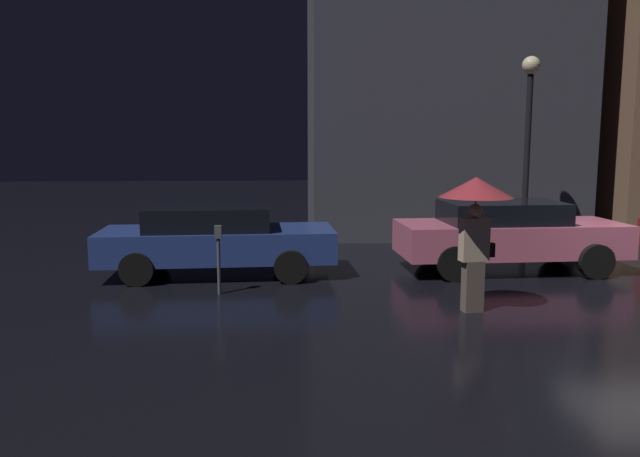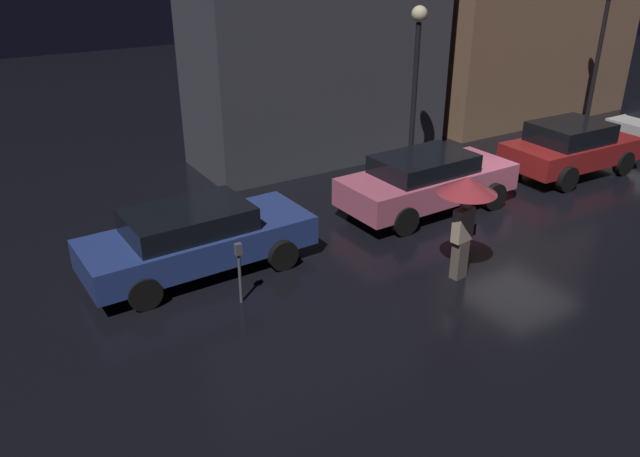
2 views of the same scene
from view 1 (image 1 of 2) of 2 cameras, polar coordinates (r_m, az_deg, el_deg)
The scene contains 6 objects.
building_facade_left at distance 18.09m, azimuth 11.40°, elevation 14.16°, with size 7.47×3.00×9.23m.
parked_car_blue at distance 12.54m, azimuth -9.51°, elevation -0.91°, with size 4.63×1.95×1.37m.
parked_car_pink at distance 13.32m, azimuth 16.80°, elevation -0.45°, with size 4.56×1.95×1.43m.
pedestrian_with_umbrella at distance 9.88m, azimuth 14.04°, elevation 2.22°, with size 1.14×1.14×2.11m.
parking_meter at distance 10.96m, azimuth -9.26°, elevation -2.10°, with size 0.12×0.10×1.21m.
street_lamp_near at distance 15.53m, azimuth 18.53°, elevation 9.48°, with size 0.41×0.41×4.58m.
Camera 1 is at (-6.88, -10.85, 2.69)m, focal length 35.00 mm.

